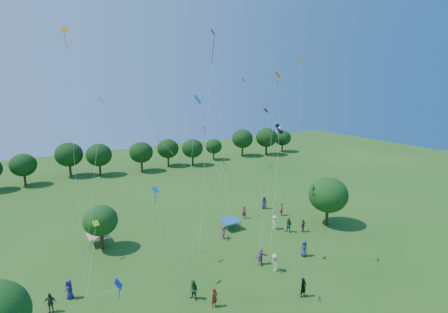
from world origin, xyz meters
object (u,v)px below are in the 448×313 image
(man_in_black, at_px, (303,287))
(red_high_kite, at_px, (211,70))
(tent_blue, at_px, (230,221))
(near_tree_east, at_px, (328,195))
(tent_red_stripe, at_px, (98,235))
(pirate_kite, at_px, (279,131))
(near_tree_north, at_px, (100,221))

(man_in_black, xyz_separation_m, red_high_kite, (-0.76, 14.80, 18.41))
(tent_blue, bearing_deg, near_tree_east, -24.89)
(tent_red_stripe, height_order, pirate_kite, pirate_kite)
(tent_red_stripe, height_order, red_high_kite, red_high_kite)
(tent_red_stripe, distance_m, man_in_black, 23.24)
(pirate_kite, distance_m, red_high_kite, 10.73)
(red_high_kite, bearing_deg, near_tree_north, 166.59)
(tent_red_stripe, bearing_deg, man_in_black, -56.01)
(near_tree_east, height_order, tent_blue, near_tree_east)
(near_tree_east, bearing_deg, tent_blue, 155.11)
(tent_blue, distance_m, man_in_black, 15.32)
(near_tree_north, bearing_deg, pirate_kite, -15.23)
(tent_red_stripe, distance_m, pirate_kite, 24.03)
(tent_blue, height_order, red_high_kite, red_high_kite)
(near_tree_north, distance_m, near_tree_east, 27.35)
(near_tree_north, height_order, tent_red_stripe, near_tree_north)
(tent_blue, xyz_separation_m, pirate_kite, (5.01, -2.92, 11.29))
(near_tree_north, xyz_separation_m, tent_red_stripe, (-0.13, 1.59, -2.30))
(near_tree_north, relative_size, man_in_black, 2.90)
(near_tree_east, height_order, red_high_kite, red_high_kite)
(near_tree_east, bearing_deg, near_tree_north, 163.52)
(red_high_kite, bearing_deg, pirate_kite, -17.99)
(tent_red_stripe, xyz_separation_m, red_high_kite, (12.24, -4.47, 18.24))
(man_in_black, bearing_deg, near_tree_east, 34.95)
(near_tree_north, bearing_deg, red_high_kite, -13.41)
(tent_blue, distance_m, pirate_kite, 12.70)
(red_high_kite, bearing_deg, tent_red_stripe, 159.92)
(near_tree_north, distance_m, tent_blue, 15.27)
(tent_red_stripe, relative_size, pirate_kite, 0.19)
(tent_blue, bearing_deg, man_in_black, -97.57)
(man_in_black, distance_m, red_high_kite, 23.63)
(near_tree_east, relative_size, pirate_kite, 0.53)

